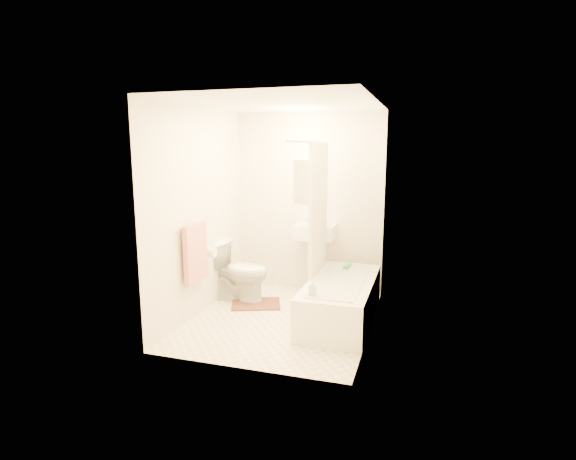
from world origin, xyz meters
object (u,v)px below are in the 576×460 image
(bathtub, at_px, (341,300))
(bath_mat, at_px, (256,304))
(sink, at_px, (315,256))
(toilet, at_px, (239,271))
(soap_bottle, at_px, (313,288))

(bathtub, xyz_separation_m, bath_mat, (-1.10, 0.16, -0.22))
(sink, bearing_deg, bath_mat, -130.24)
(toilet, distance_m, soap_bottle, 1.50)
(sink, height_order, soap_bottle, sink)
(bathtub, height_order, soap_bottle, soap_bottle)
(soap_bottle, bearing_deg, bath_mat, 139.93)
(bathtub, relative_size, soap_bottle, 9.61)
(soap_bottle, bearing_deg, bathtub, 73.45)
(bath_mat, xyz_separation_m, soap_bottle, (0.92, -0.77, 0.53))
(sink, bearing_deg, soap_bottle, -76.79)
(sink, xyz_separation_m, bathtub, (0.51, -0.84, -0.28))
(toilet, relative_size, soap_bottle, 4.54)
(sink, relative_size, soap_bottle, 6.04)
(sink, distance_m, bathtub, 1.03)
(toilet, relative_size, bath_mat, 1.29)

